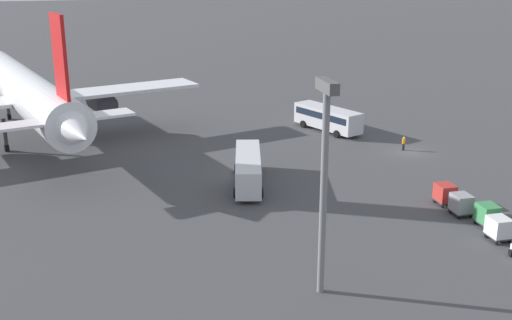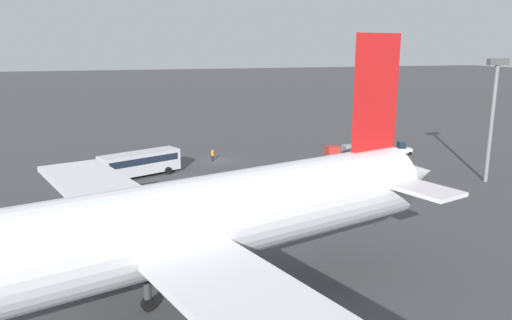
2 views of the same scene
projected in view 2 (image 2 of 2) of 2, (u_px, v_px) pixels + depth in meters
ground_plane at (217, 160)px, 75.59m from camera, size 600.00×600.00×0.00m
airplane at (140, 235)px, 27.66m from camera, size 50.32×43.50×17.86m
shuttle_bus_near at (140, 162)px, 65.96m from camera, size 11.04×6.94×3.25m
shuttle_bus_far at (318, 181)px, 56.75m from camera, size 12.35×5.25×3.23m
baggage_tug at (403, 149)px, 79.51m from camera, size 2.64×2.11×2.10m
worker_person at (212, 155)px, 74.97m from camera, size 0.38×0.38×1.74m
cargo_cart_white at (381, 148)px, 78.59m from camera, size 2.00×1.69×2.06m
cargo_cart_green at (363, 148)px, 78.48m from camera, size 2.00×1.69×2.06m
cargo_cart_grey at (349, 151)px, 76.81m from camera, size 2.00×1.69×2.06m
cargo_cart_red at (332, 152)px, 75.93m from camera, size 2.00×1.69×2.06m
light_pole at (493, 106)px, 61.65m from camera, size 2.80×0.70×15.47m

